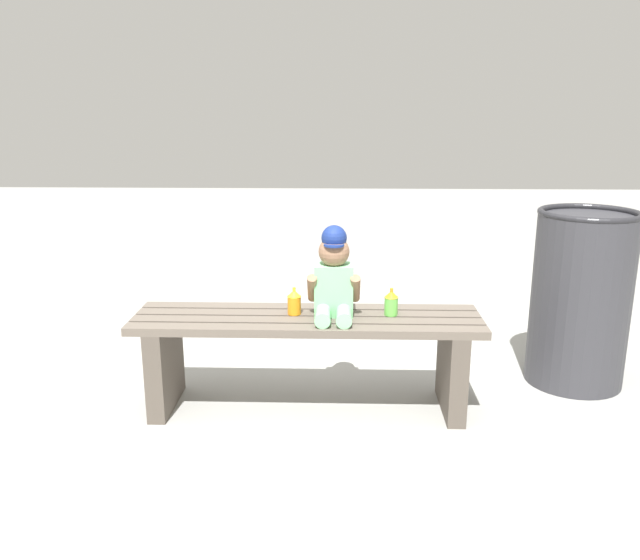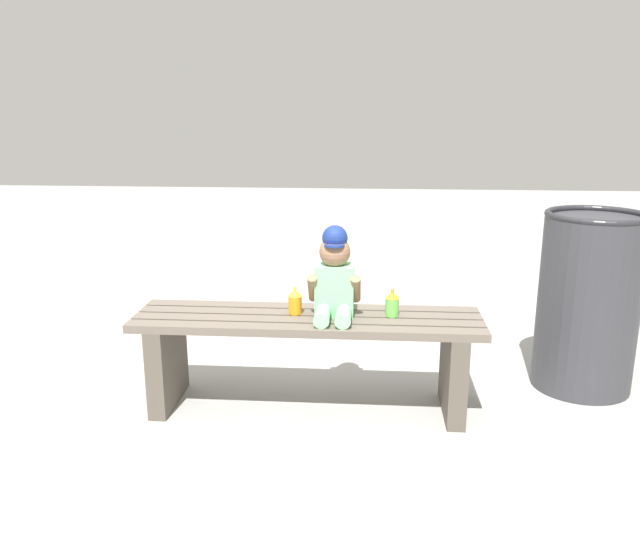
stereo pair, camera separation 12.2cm
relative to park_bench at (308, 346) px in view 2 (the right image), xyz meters
name	(u,v)px [view 2 (the right image)]	position (x,y,z in m)	size (l,w,h in m)	color
ground_plane	(308,407)	(0.00, 0.00, -0.30)	(16.00, 16.00, 0.00)	#999993
park_bench	(308,346)	(0.00, 0.00, 0.00)	(1.55, 0.39, 0.44)	#60564C
child_figure	(334,277)	(0.12, 0.01, 0.32)	(0.23, 0.27, 0.40)	#7FCC8C
sippy_cup_left	(295,301)	(-0.06, 0.03, 0.20)	(0.06, 0.06, 0.12)	orange
sippy_cup_right	(392,303)	(0.37, 0.03, 0.20)	(0.06, 0.06, 0.12)	#66CC4C
trash_bin	(588,301)	(1.32, 0.34, 0.14)	(0.47, 0.47, 0.87)	#333338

